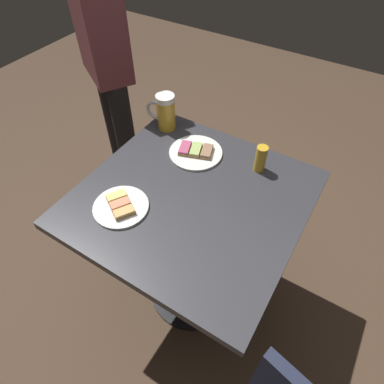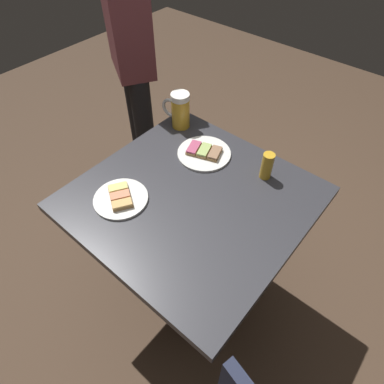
{
  "view_description": "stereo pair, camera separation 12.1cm",
  "coord_description": "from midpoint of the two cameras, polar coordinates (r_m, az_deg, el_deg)",
  "views": [
    {
      "loc": [
        -0.43,
        0.69,
        1.69
      ],
      "look_at": [
        0.0,
        0.0,
        0.79
      ],
      "focal_mm": 30.92,
      "sensor_mm": 36.0,
      "label": 1
    },
    {
      "loc": [
        -0.53,
        0.62,
        1.69
      ],
      "look_at": [
        0.0,
        0.0,
        0.79
      ],
      "focal_mm": 30.92,
      "sensor_mm": 36.0,
      "label": 2
    }
  ],
  "objects": [
    {
      "name": "patron_standing",
      "position": [
        1.82,
        -16.89,
        22.07
      ],
      "size": [
        0.37,
        0.32,
        1.64
      ],
      "rotation": [
        0.0,
        0.0,
        2.6
      ],
      "color": "black",
      "rests_on": "ground_plane"
    },
    {
      "name": "beer_glass_small",
      "position": [
        1.3,
        9.17,
        5.58
      ],
      "size": [
        0.04,
        0.04,
        0.11
      ],
      "primitive_type": "cylinder",
      "color": "gold",
      "rests_on": "cafe_table"
    },
    {
      "name": "ground_plane",
      "position": [
        1.87,
        -1.92,
        -16.59
      ],
      "size": [
        6.0,
        6.0,
        0.0
      ],
      "primitive_type": "plane",
      "color": "#4C3828"
    },
    {
      "name": "plate_near",
      "position": [
        1.22,
        -14.99,
        -2.53
      ],
      "size": [
        0.2,
        0.2,
        0.03
      ],
      "color": "white",
      "rests_on": "cafe_table"
    },
    {
      "name": "cafe_table",
      "position": [
        1.34,
        -2.58,
        -5.16
      ],
      "size": [
        0.81,
        0.79,
        0.77
      ],
      "color": "black",
      "rests_on": "ground_plane"
    },
    {
      "name": "beer_mug",
      "position": [
        1.49,
        -7.06,
        13.47
      ],
      "size": [
        0.14,
        0.08,
        0.16
      ],
      "color": "gold",
      "rests_on": "cafe_table"
    },
    {
      "name": "plate_far",
      "position": [
        1.38,
        -1.86,
        6.82
      ],
      "size": [
        0.22,
        0.22,
        0.03
      ],
      "color": "white",
      "rests_on": "cafe_table"
    }
  ]
}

